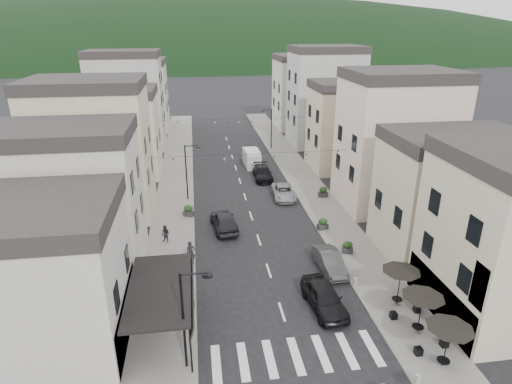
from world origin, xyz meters
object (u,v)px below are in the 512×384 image
(parked_car_a, at_px, (324,297))
(parked_car_b, at_px, (330,261))
(pedestrian_a, at_px, (191,253))
(delivery_van, at_px, (252,158))
(pedestrian_b, at_px, (166,234))
(parked_car_c, at_px, (283,192))
(parked_car_d, at_px, (263,173))
(parked_car_e, at_px, (224,221))

(parked_car_a, distance_m, parked_car_b, 4.83)
(parked_car_b, height_order, pedestrian_a, pedestrian_a)
(delivery_van, relative_size, pedestrian_b, 3.06)
(parked_car_a, height_order, parked_car_b, parked_car_a)
(parked_car_c, bearing_deg, delivery_van, 102.32)
(parked_car_a, xyz_separation_m, delivery_van, (-0.61, 30.65, 0.26))
(parked_car_d, relative_size, pedestrian_a, 2.63)
(pedestrian_a, distance_m, pedestrian_b, 4.45)
(pedestrian_b, bearing_deg, parked_car_d, 86.59)
(parked_car_c, bearing_deg, parked_car_a, -90.61)
(parked_car_e, bearing_deg, parked_car_a, 107.70)
(parked_car_b, relative_size, pedestrian_a, 2.30)
(parked_car_e, xyz_separation_m, pedestrian_a, (-3.00, -5.81, 0.22))
(parked_car_b, bearing_deg, delivery_van, 92.74)
(parked_car_b, xyz_separation_m, pedestrian_a, (-10.40, 2.18, 0.35))
(parked_car_d, height_order, delivery_van, delivery_van)
(parked_car_c, distance_m, parked_car_e, 9.54)
(parked_car_a, relative_size, delivery_van, 1.04)
(parked_car_a, bearing_deg, pedestrian_a, 136.52)
(parked_car_b, distance_m, pedestrian_a, 10.63)
(parked_car_d, height_order, pedestrian_a, pedestrian_a)
(parked_car_a, xyz_separation_m, parked_car_e, (-5.60, 12.47, 0.03))
(pedestrian_a, bearing_deg, delivery_van, 60.96)
(parked_car_c, height_order, parked_car_d, parked_car_d)
(parked_car_e, bearing_deg, pedestrian_a, 56.20)
(parked_car_a, xyz_separation_m, parked_car_d, (0.00, 25.32, -0.10))
(parked_car_c, height_order, delivery_van, delivery_van)
(parked_car_a, relative_size, parked_car_c, 1.01)
(parked_car_b, bearing_deg, pedestrian_b, 151.51)
(parked_car_a, bearing_deg, parked_car_d, 84.29)
(pedestrian_a, xyz_separation_m, pedestrian_b, (-2.11, 3.91, -0.19))
(pedestrian_b, bearing_deg, parked_car_e, 52.93)
(parked_car_b, xyz_separation_m, parked_car_c, (-0.55, 14.62, -0.06))
(parked_car_d, height_order, parked_car_e, parked_car_e)
(parked_car_e, bearing_deg, parked_car_b, 126.33)
(parked_car_a, relative_size, parked_car_e, 0.97)
(parked_car_d, height_order, pedestrian_b, pedestrian_b)
(parked_car_e, relative_size, pedestrian_b, 3.29)
(delivery_van, bearing_deg, parked_car_d, -84.75)
(pedestrian_b, bearing_deg, parked_car_a, -12.04)
(delivery_van, height_order, pedestrian_b, delivery_van)
(parked_car_e, height_order, delivery_van, delivery_van)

